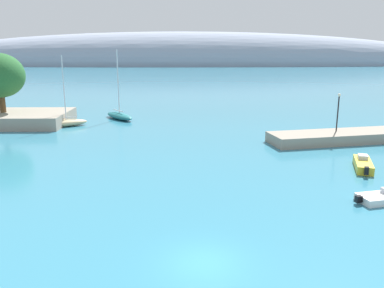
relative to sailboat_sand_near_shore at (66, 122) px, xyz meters
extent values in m
plane|color=teal|center=(18.20, -38.02, -0.59)|extent=(600.00, 600.00, 0.00)
cube|color=gray|center=(-9.12, 1.62, 0.32)|extent=(17.61, 10.62, 1.82)
cylinder|color=brown|center=(-9.72, 1.74, 2.42)|extent=(0.86, 0.86, 2.38)
cube|color=gray|center=(39.60, -9.72, 0.03)|extent=(25.16, 9.41, 1.24)
ellipsoid|color=#8E99AD|center=(16.79, 212.03, -0.59)|extent=(379.78, 55.35, 43.42)
ellipsoid|color=#C6B284|center=(0.00, 0.00, -0.09)|extent=(6.13, 4.53, 1.00)
cylinder|color=silver|center=(0.00, 0.00, 4.99)|extent=(0.15, 0.15, 9.16)
cube|color=silver|center=(0.24, 0.13, 0.76)|extent=(2.41, 1.40, 0.10)
ellipsoid|color=#1E6B70|center=(6.75, 5.98, -0.09)|extent=(6.04, 7.05, 1.00)
cylinder|color=silver|center=(6.75, 5.98, 5.37)|extent=(0.17, 0.17, 9.94)
cube|color=silver|center=(6.55, 6.25, 0.75)|extent=(2.05, 2.67, 0.10)
cube|color=yellow|center=(34.03, -21.40, -0.20)|extent=(2.82, 4.91, 0.77)
cube|color=black|center=(33.21, -23.87, -0.01)|extent=(0.48, 0.53, 0.70)
cube|color=#B2B7C1|center=(34.25, -20.73, 0.38)|extent=(1.16, 1.34, 0.40)
cube|color=white|center=(31.91, -29.61, -0.32)|extent=(4.04, 2.59, 0.54)
cube|color=black|center=(29.84, -30.07, -0.19)|extent=(0.51, 0.45, 0.48)
cylinder|color=black|center=(35.66, -10.05, 2.77)|extent=(0.16, 0.16, 4.24)
sphere|color=#EAEACC|center=(35.66, -10.05, 5.07)|extent=(0.36, 0.36, 0.36)
camera|label=1|loc=(17.17, -56.87, 10.50)|focal=37.00mm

